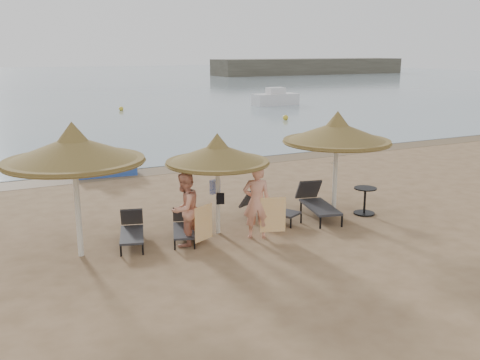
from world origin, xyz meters
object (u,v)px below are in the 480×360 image
object	(u,v)px
lounger_near_left	(184,226)
person_left	(185,203)
person_right	(257,196)
pedal_boat	(104,164)
lounger_far_left	(132,230)
side_table	(365,202)
palapa_left	(73,150)
palapa_center	(217,154)
lounger_far_right	(317,202)
lounger_near_right	(267,207)
palapa_right	(337,133)

from	to	relation	value
lounger_near_left	person_left	size ratio (longest dim) A/B	0.78
person_right	pedal_boat	world-z (taller)	person_right
lounger_far_left	side_table	xyz separation A→B (m)	(6.85, -0.70, 0.04)
lounger_near_left	person_right	bearing A→B (deg)	-6.84
palapa_left	pedal_boat	world-z (taller)	palapa_left
palapa_center	lounger_far_left	bearing A→B (deg)	171.99
lounger_far_right	lounger_near_left	bearing A→B (deg)	-166.01
lounger_near_left	lounger_far_right	distance (m)	4.17
lounger_near_right	side_table	bearing A→B (deg)	-42.93
lounger_near_right	person_left	xyz separation A→B (m)	(-2.84, -0.90, 0.71)
side_table	pedal_boat	bearing A→B (deg)	123.60
lounger_far_left	lounger_far_right	world-z (taller)	lounger_far_right
side_table	person_left	bearing A→B (deg)	-179.50
person_right	pedal_boat	bearing A→B (deg)	-55.20
lounger_near_right	pedal_boat	xyz separation A→B (m)	(-2.94, 7.86, 0.04)
person_left	person_right	size ratio (longest dim) A/B	0.96
palapa_right	side_table	world-z (taller)	palapa_right
pedal_boat	lounger_far_right	bearing A→B (deg)	-56.35
palapa_center	lounger_far_right	world-z (taller)	palapa_center
lounger_far_right	pedal_boat	distance (m)	9.32
lounger_near_right	side_table	world-z (taller)	lounger_near_right
lounger_far_left	person_right	world-z (taller)	person_right
palapa_left	pedal_boat	xyz separation A→B (m)	(2.40, 8.34, -2.15)
palapa_center	side_table	bearing A→B (deg)	-4.78
palapa_center	side_table	size ratio (longest dim) A/B	3.37
palapa_right	person_right	distance (m)	3.32
person_right	pedal_boat	size ratio (longest dim) A/B	0.92
lounger_near_right	lounger_far_right	xyz separation A→B (m)	(1.47, -0.36, 0.06)
person_left	pedal_boat	bearing A→B (deg)	-120.54
palapa_left	person_left	distance (m)	2.93
palapa_left	lounger_far_left	distance (m)	2.60
lounger_near_left	side_table	size ratio (longest dim) A/B	2.09
palapa_center	lounger_near_left	size ratio (longest dim) A/B	1.61
palapa_left	lounger_near_right	size ratio (longest dim) A/B	1.71
side_table	lounger_far_right	bearing A→B (deg)	160.43
lounger_far_right	person_left	distance (m)	4.39
palapa_center	lounger_far_left	distance (m)	2.90
lounger_near_right	lounger_far_right	bearing A→B (deg)	-40.03
palapa_center	lounger_near_right	bearing A→B (deg)	14.81
lounger_near_left	lounger_far_right	bearing A→B (deg)	19.79
lounger_far_right	person_right	size ratio (longest dim) A/B	0.98
palapa_left	person_left	size ratio (longest dim) A/B	1.50
palapa_right	lounger_far_left	size ratio (longest dim) A/B	1.74
lounger_near_right	person_left	bearing A→B (deg)	171.19
palapa_left	lounger_far_left	bearing A→B (deg)	14.17
side_table	person_left	xyz separation A→B (m)	(-5.69, -0.05, 0.70)
palapa_right	lounger_near_left	world-z (taller)	palapa_right
palapa_right	person_right	xyz separation A→B (m)	(-2.96, -0.69, -1.33)
palapa_center	lounger_near_left	world-z (taller)	palapa_center
lounger_far_left	pedal_boat	world-z (taller)	pedal_boat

